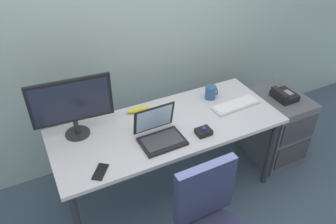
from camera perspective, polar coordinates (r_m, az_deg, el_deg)
The scene contains 12 objects.
ground_plane at distance 3.02m, azimuth 0.00°, elevation -13.11°, with size 8.00×8.00×0.00m, color #3C4D5F.
back_wall at distance 2.78m, azimuth -6.77°, elevation 17.15°, with size 6.00×0.10×2.80m, color #96ADA5.
desk at distance 2.57m, azimuth 0.00°, elevation -3.47°, with size 1.75×0.71×0.72m.
file_cabinet at distance 3.30m, azimuth 17.91°, elevation -2.44°, with size 0.42×0.53×0.66m.
desk_phone at distance 3.08m, azimuth 19.22°, elevation 2.73°, with size 0.17×0.20×0.09m.
monitor_main at distance 2.37m, azimuth -16.14°, elevation 1.30°, with size 0.56×0.18×0.45m.
keyboard at distance 2.77m, azimuth 11.52°, elevation 1.19°, with size 0.42×0.16×0.03m.
laptop at distance 2.36m, azimuth -1.50°, elevation -3.57°, with size 0.32×0.28×0.24m.
trackball_mouse at distance 2.44m, azimuth 6.11°, elevation -3.32°, with size 0.11×0.09×0.07m.
coffee_mug at distance 2.82m, azimuth 7.33°, elevation 3.38°, with size 0.10×0.09×0.12m.
cell_phone at distance 2.19m, azimuth -11.51°, elevation -9.99°, with size 0.07×0.14×0.01m, color black.
banana at distance 2.66m, azimuth -5.16°, elevation 0.38°, with size 0.19×0.04×0.04m, color yellow.
Camera 1 is at (-0.89, -1.79, 2.27)m, focal length 35.61 mm.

